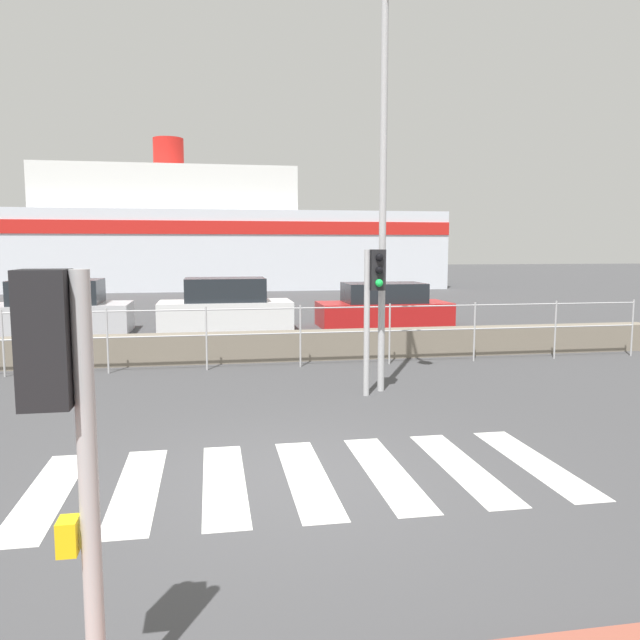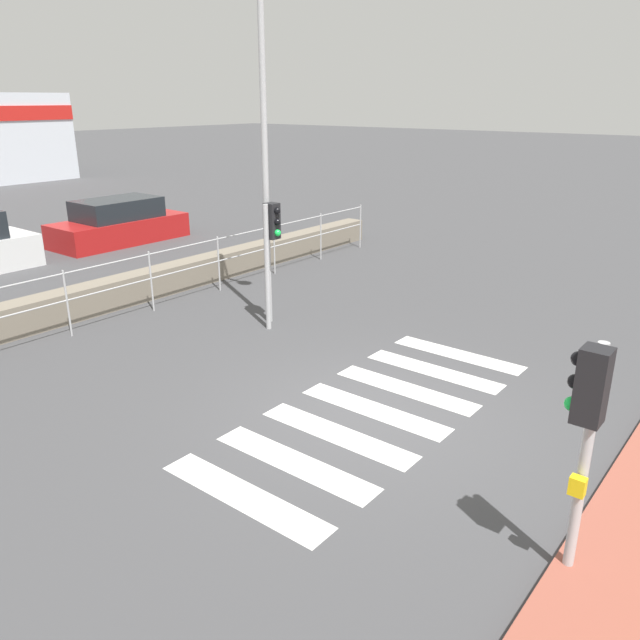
{
  "view_description": "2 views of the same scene",
  "coord_description": "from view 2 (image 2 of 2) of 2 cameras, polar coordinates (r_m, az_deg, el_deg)",
  "views": [
    {
      "loc": [
        -0.87,
        -6.53,
        2.51
      ],
      "look_at": [
        0.63,
        2.0,
        1.5
      ],
      "focal_mm": 35.0,
      "sensor_mm": 36.0,
      "label": 1
    },
    {
      "loc": [
        -6.79,
        -4.48,
        4.34
      ],
      "look_at": [
        0.1,
        1.0,
        1.2
      ],
      "focal_mm": 35.0,
      "sensor_mm": 36.0,
      "label": 2
    }
  ],
  "objects": [
    {
      "name": "seawall",
      "position": [
        14.07,
        -20.35,
        1.75
      ],
      "size": [
        19.41,
        0.55,
        0.64
      ],
      "color": "slate",
      "rests_on": "ground_plane"
    },
    {
      "name": "streetlamp",
      "position": [
        12.03,
        -4.44,
        18.89
      ],
      "size": [
        0.32,
        1.22,
        6.87
      ],
      "color": "#B2B2B5",
      "rests_on": "ground_plane"
    },
    {
      "name": "crosswalk",
      "position": [
        9.32,
        4.97,
        -8.19
      ],
      "size": [
        5.85,
        2.4,
        0.01
      ],
      "color": "silver",
      "rests_on": "ground_plane"
    },
    {
      "name": "traffic_light_far",
      "position": [
        12.06,
        -4.53,
        7.49
      ],
      "size": [
        0.34,
        0.32,
        2.48
      ],
      "color": "#B2B2B5",
      "rests_on": "ground_plane"
    },
    {
      "name": "traffic_light_near",
      "position": [
        5.91,
        23.23,
        -8.16
      ],
      "size": [
        0.34,
        0.32,
        2.41
      ],
      "color": "#B2B2B5",
      "rests_on": "ground_plane"
    },
    {
      "name": "parked_car_red",
      "position": [
        20.97,
        -17.9,
        8.36
      ],
      "size": [
        4.19,
        1.79,
        1.38
      ],
      "color": "#B21919",
      "rests_on": "ground_plane"
    },
    {
      "name": "ground_plane",
      "position": [
        9.23,
        4.51,
        -8.52
      ],
      "size": [
        160.0,
        160.0,
        0.0
      ],
      "primitive_type": "plane",
      "color": "#424244"
    },
    {
      "name": "harbor_fence",
      "position": [
        13.21,
        -18.6,
        3.28
      ],
      "size": [
        17.51,
        0.04,
        1.31
      ],
      "color": "#B2B2B5",
      "rests_on": "ground_plane"
    }
  ]
}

